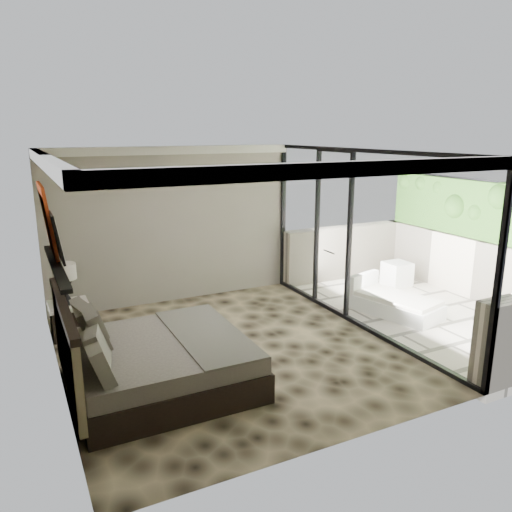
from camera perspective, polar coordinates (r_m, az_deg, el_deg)
name	(u,v)px	position (r m, az deg, el deg)	size (l,w,h in m)	color
floor	(230,351)	(7.28, -3.02, -10.75)	(5.00, 5.00, 0.00)	black
ceiling	(227,152)	(6.61, -3.34, 11.77)	(4.50, 5.00, 0.02)	silver
back_wall	(174,226)	(9.10, -9.40, 3.44)	(4.50, 0.02, 2.80)	gray
left_wall	(53,277)	(6.31, -22.23, -2.21)	(0.02, 5.00, 2.80)	gray
glass_wall	(361,240)	(7.94, 11.91, 1.76)	(0.08, 5.00, 2.80)	white
terrace_slab	(425,313)	(9.32, 18.78, -6.21)	(3.00, 5.00, 0.12)	beige
parapet_far	(483,271)	(10.12, 24.49, -1.53)	(0.30, 5.00, 1.10)	beige
foliage_hedge	(490,212)	(9.90, 25.14, 4.61)	(0.36, 4.60, 1.10)	#407524
picture_ledge	(56,266)	(6.38, -21.86, -1.06)	(0.12, 2.20, 0.05)	black
bed	(153,361)	(6.30, -11.71, -11.68)	(2.14, 2.07, 1.18)	black
nightstand	(70,318)	(8.19, -20.52, -6.60)	(0.57, 0.57, 0.57)	black
table_lamp	(65,279)	(7.96, -21.00, -2.42)	(0.34, 0.34, 0.63)	black
abstract_canvas	(47,220)	(6.79, -22.74, 3.84)	(0.04, 0.90, 0.90)	#C64E11
framed_print	(57,238)	(6.38, -21.82, 1.95)	(0.03, 0.50, 0.60)	black
ottoman	(397,274)	(10.53, 15.81, -1.95)	(0.48, 0.48, 0.48)	white
lounger	(394,303)	(8.92, 15.45, -5.23)	(1.09, 1.62, 0.58)	white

